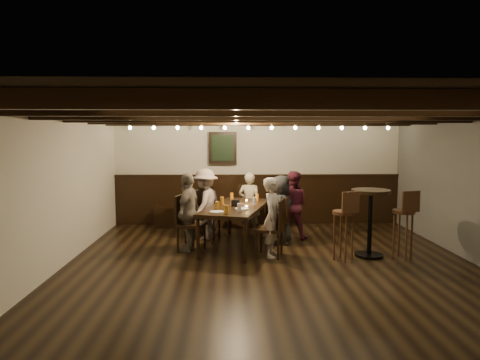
{
  "coord_description": "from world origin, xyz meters",
  "views": [
    {
      "loc": [
        -0.67,
        -6.25,
        2.04
      ],
      "look_at": [
        -0.47,
        1.3,
        1.24
      ],
      "focal_mm": 32.0,
      "sensor_mm": 36.0,
      "label": 1
    }
  ],
  "objects_px": {
    "dining_table": "(236,209)",
    "person_left_near": "(205,204)",
    "bar_stool_right": "(403,233)",
    "bar_stool_left": "(344,234)",
    "person_right_near": "(281,210)",
    "high_top_table": "(370,213)",
    "person_bench_centre": "(249,203)",
    "chair_right_far": "(271,239)",
    "person_bench_right": "(292,205)",
    "chair_left_near": "(207,224)",
    "chair_left_far": "(190,234)",
    "chair_right_near": "(279,229)",
    "person_right_far": "(273,217)",
    "person_left_far": "(188,212)",
    "person_bench_left": "(205,203)"
  },
  "relations": [
    {
      "from": "person_right_near",
      "to": "person_right_far",
      "type": "xyz_separation_m",
      "value": [
        -0.25,
        -0.87,
        0.02
      ]
    },
    {
      "from": "chair_left_near",
      "to": "chair_right_far",
      "type": "relative_size",
      "value": 1.0
    },
    {
      "from": "person_left_near",
      "to": "bar_stool_left",
      "type": "relative_size",
      "value": 1.21
    },
    {
      "from": "dining_table",
      "to": "person_left_far",
      "type": "xyz_separation_m",
      "value": [
        -0.84,
        -0.23,
        -0.0
      ]
    },
    {
      "from": "chair_left_near",
      "to": "dining_table",
      "type": "bearing_deg",
      "value": 58.01
    },
    {
      "from": "person_bench_centre",
      "to": "bar_stool_left",
      "type": "bearing_deg",
      "value": 143.14
    },
    {
      "from": "chair_left_near",
      "to": "person_right_near",
      "type": "height_order",
      "value": "person_right_near"
    },
    {
      "from": "person_bench_left",
      "to": "chair_right_far",
      "type": "bearing_deg",
      "value": 140.2
    },
    {
      "from": "person_right_far",
      "to": "bar_stool_right",
      "type": "height_order",
      "value": "person_right_far"
    },
    {
      "from": "person_right_far",
      "to": "chair_right_far",
      "type": "bearing_deg",
      "value": 90.0
    },
    {
      "from": "chair_right_far",
      "to": "person_bench_left",
      "type": "xyz_separation_m",
      "value": [
        -1.19,
        1.74,
        0.33
      ]
    },
    {
      "from": "person_bench_right",
      "to": "person_right_near",
      "type": "relative_size",
      "value": 1.03
    },
    {
      "from": "person_left_far",
      "to": "person_right_far",
      "type": "distance_m",
      "value": 1.5
    },
    {
      "from": "chair_right_near",
      "to": "person_left_near",
      "type": "xyz_separation_m",
      "value": [
        -1.41,
        0.4,
        0.42
      ]
    },
    {
      "from": "person_left_far",
      "to": "high_top_table",
      "type": "relative_size",
      "value": 1.22
    },
    {
      "from": "dining_table",
      "to": "person_left_near",
      "type": "xyz_separation_m",
      "value": [
        -0.6,
        0.64,
        -0.0
      ]
    },
    {
      "from": "chair_left_far",
      "to": "person_left_near",
      "type": "relative_size",
      "value": 0.71
    },
    {
      "from": "dining_table",
      "to": "person_right_near",
      "type": "relative_size",
      "value": 1.7
    },
    {
      "from": "person_bench_centre",
      "to": "bar_stool_right",
      "type": "distance_m",
      "value": 3.07
    },
    {
      "from": "chair_left_near",
      "to": "chair_right_near",
      "type": "relative_size",
      "value": 1.09
    },
    {
      "from": "chair_left_far",
      "to": "bar_stool_left",
      "type": "bearing_deg",
      "value": 91.47
    },
    {
      "from": "person_left_near",
      "to": "bar_stool_left",
      "type": "bearing_deg",
      "value": 72.63
    },
    {
      "from": "person_bench_centre",
      "to": "person_bench_right",
      "type": "bearing_deg",
      "value": 170.54
    },
    {
      "from": "chair_left_near",
      "to": "chair_left_far",
      "type": "xyz_separation_m",
      "value": [
        -0.25,
        -0.87,
        0.01
      ]
    },
    {
      "from": "person_bench_left",
      "to": "chair_left_near",
      "type": "bearing_deg",
      "value": 111.75
    },
    {
      "from": "chair_right_far",
      "to": "person_right_near",
      "type": "relative_size",
      "value": 0.75
    },
    {
      "from": "dining_table",
      "to": "person_bench_left",
      "type": "xyz_separation_m",
      "value": [
        -0.62,
        1.11,
        -0.06
      ]
    },
    {
      "from": "person_left_near",
      "to": "person_right_far",
      "type": "xyz_separation_m",
      "value": [
        1.19,
        -1.28,
        -0.03
      ]
    },
    {
      "from": "person_bench_centre",
      "to": "person_bench_right",
      "type": "relative_size",
      "value": 0.96
    },
    {
      "from": "person_right_far",
      "to": "bar_stool_left",
      "type": "xyz_separation_m",
      "value": [
        1.13,
        -0.25,
        -0.24
      ]
    },
    {
      "from": "person_right_near",
      "to": "high_top_table",
      "type": "distance_m",
      "value": 1.66
    },
    {
      "from": "chair_right_far",
      "to": "person_right_near",
      "type": "xyz_separation_m",
      "value": [
        0.28,
        0.86,
        0.35
      ]
    },
    {
      "from": "high_top_table",
      "to": "bar_stool_right",
      "type": "xyz_separation_m",
      "value": [
        0.5,
        -0.16,
        -0.32
      ]
    },
    {
      "from": "bar_stool_right",
      "to": "person_bench_right",
      "type": "bearing_deg",
      "value": 123.47
    },
    {
      "from": "high_top_table",
      "to": "person_bench_left",
      "type": "bearing_deg",
      "value": 147.7
    },
    {
      "from": "chair_left_far",
      "to": "person_right_far",
      "type": "bearing_deg",
      "value": 90.0
    },
    {
      "from": "person_bench_right",
      "to": "person_left_far",
      "type": "distance_m",
      "value": 2.13
    },
    {
      "from": "bar_stool_right",
      "to": "bar_stool_left",
      "type": "bearing_deg",
      "value": 168.4
    },
    {
      "from": "person_bench_left",
      "to": "bar_stool_right",
      "type": "relative_size",
      "value": 1.1
    },
    {
      "from": "chair_right_far",
      "to": "person_left_near",
      "type": "bearing_deg",
      "value": 58.53
    },
    {
      "from": "chair_right_near",
      "to": "chair_left_far",
      "type": "bearing_deg",
      "value": 122.01
    },
    {
      "from": "chair_left_far",
      "to": "person_bench_centre",
      "type": "relative_size",
      "value": 0.77
    },
    {
      "from": "dining_table",
      "to": "bar_stool_left",
      "type": "distance_m",
      "value": 1.97
    },
    {
      "from": "chair_right_near",
      "to": "high_top_table",
      "type": "relative_size",
      "value": 0.79
    },
    {
      "from": "person_left_near",
      "to": "chair_right_far",
      "type": "bearing_deg",
      "value": 58.53
    },
    {
      "from": "person_bench_left",
      "to": "bar_stool_left",
      "type": "distance_m",
      "value": 3.1
    },
    {
      "from": "bar_stool_left",
      "to": "chair_left_far",
      "type": "bearing_deg",
      "value": 144.67
    },
    {
      "from": "chair_left_near",
      "to": "person_bench_left",
      "type": "relative_size",
      "value": 0.77
    },
    {
      "from": "chair_right_far",
      "to": "bar_stool_left",
      "type": "distance_m",
      "value": 1.2
    },
    {
      "from": "chair_left_far",
      "to": "person_bench_left",
      "type": "distance_m",
      "value": 1.4
    }
  ]
}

